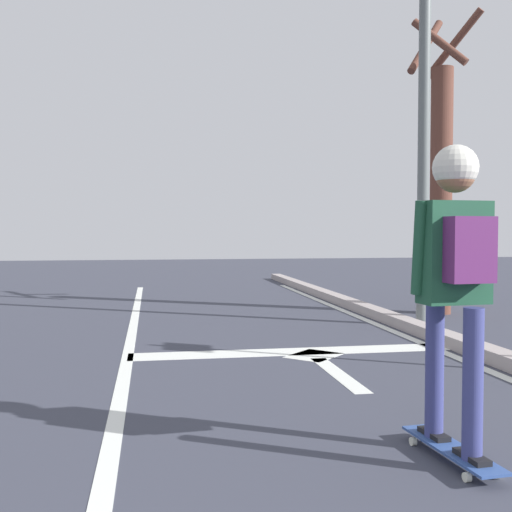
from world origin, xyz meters
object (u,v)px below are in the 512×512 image
object	(u,v)px
skater	(456,255)
roadside_tree	(441,176)
skateboard	(452,450)
traffic_signal_mast	(364,43)

from	to	relation	value
skater	roadside_tree	size ratio (longest dim) A/B	0.36
skateboard	skater	distance (m)	1.11
roadside_tree	skater	bearing A→B (deg)	-115.65
skateboard	roadside_tree	world-z (taller)	roadside_tree
traffic_signal_mast	skater	bearing A→B (deg)	-103.56
skateboard	traffic_signal_mast	distance (m)	6.16
skater	roadside_tree	xyz separation A→B (m)	(2.84, 5.91, 1.00)
skater	roadside_tree	bearing A→B (deg)	64.35
skater	skateboard	bearing A→B (deg)	94.76
skateboard	traffic_signal_mast	bearing A→B (deg)	76.38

